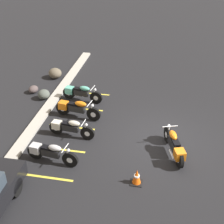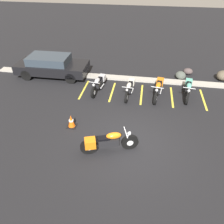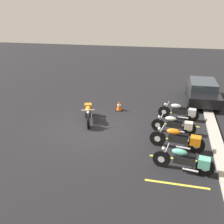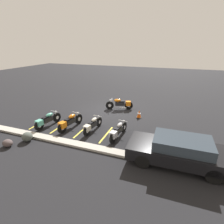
{
  "view_description": "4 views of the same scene",
  "coord_description": "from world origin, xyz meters",
  "px_view_note": "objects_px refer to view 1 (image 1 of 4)",
  "views": [
    {
      "loc": [
        -10.67,
        0.06,
        7.82
      ],
      "look_at": [
        0.49,
        2.21,
        0.85
      ],
      "focal_mm": 50.0,
      "sensor_mm": 36.0,
      "label": 1
    },
    {
      "loc": [
        0.31,
        -6.37,
        6.17
      ],
      "look_at": [
        -0.89,
        0.99,
        0.81
      ],
      "focal_mm": 35.0,
      "sensor_mm": 36.0,
      "label": 2
    },
    {
      "loc": [
        10.93,
        3.57,
        5.36
      ],
      "look_at": [
        0.31,
        1.03,
        1.06
      ],
      "focal_mm": 42.0,
      "sensor_mm": 36.0,
      "label": 3
    },
    {
      "loc": [
        -4.87,
        12.53,
        5.03
      ],
      "look_at": [
        -0.77,
        1.36,
        0.41
      ],
      "focal_mm": 28.0,
      "sensor_mm": 36.0,
      "label": 4
    }
  ],
  "objects_px": {
    "parked_bike_0": "(50,152)",
    "motorcycle_orange_featured": "(174,145)",
    "parked_bike_2": "(76,108)",
    "landscape_rock_1": "(44,94)",
    "parked_bike_1": "(69,128)",
    "traffic_cone": "(137,177)",
    "landscape_rock_2": "(33,89)",
    "parked_bike_3": "(80,93)",
    "landscape_rock_0": "(55,73)"
  },
  "relations": [
    {
      "from": "motorcycle_orange_featured",
      "to": "landscape_rock_1",
      "type": "height_order",
      "value": "motorcycle_orange_featured"
    },
    {
      "from": "parked_bike_0",
      "to": "traffic_cone",
      "type": "distance_m",
      "value": 3.4
    },
    {
      "from": "parked_bike_3",
      "to": "motorcycle_orange_featured",
      "type": "bearing_deg",
      "value": -27.98
    },
    {
      "from": "landscape_rock_0",
      "to": "landscape_rock_2",
      "type": "relative_size",
      "value": 1.34
    },
    {
      "from": "parked_bike_1",
      "to": "landscape_rock_1",
      "type": "relative_size",
      "value": 3.27
    },
    {
      "from": "motorcycle_orange_featured",
      "to": "parked_bike_1",
      "type": "relative_size",
      "value": 1.06
    },
    {
      "from": "parked_bike_1",
      "to": "parked_bike_2",
      "type": "bearing_deg",
      "value": 101.89
    },
    {
      "from": "parked_bike_3",
      "to": "parked_bike_2",
      "type": "bearing_deg",
      "value": -73.33
    },
    {
      "from": "parked_bike_1",
      "to": "motorcycle_orange_featured",
      "type": "bearing_deg",
      "value": -0.27
    },
    {
      "from": "parked_bike_1",
      "to": "parked_bike_2",
      "type": "xyz_separation_m",
      "value": [
        1.51,
        0.17,
        0.04
      ]
    },
    {
      "from": "parked_bike_1",
      "to": "traffic_cone",
      "type": "relative_size",
      "value": 3.44
    },
    {
      "from": "motorcycle_orange_featured",
      "to": "landscape_rock_2",
      "type": "relative_size",
      "value": 3.82
    },
    {
      "from": "parked_bike_2",
      "to": "parked_bike_1",
      "type": "bearing_deg",
      "value": -75.1
    },
    {
      "from": "parked_bike_0",
      "to": "parked_bike_2",
      "type": "distance_m",
      "value": 3.24
    },
    {
      "from": "traffic_cone",
      "to": "parked_bike_1",
      "type": "bearing_deg",
      "value": 54.32
    },
    {
      "from": "traffic_cone",
      "to": "landscape_rock_1",
      "type": "bearing_deg",
      "value": 46.57
    },
    {
      "from": "motorcycle_orange_featured",
      "to": "parked_bike_1",
      "type": "distance_m",
      "value": 4.39
    },
    {
      "from": "parked_bike_0",
      "to": "landscape_rock_0",
      "type": "xyz_separation_m",
      "value": [
        7.11,
        2.35,
        -0.14
      ]
    },
    {
      "from": "landscape_rock_2",
      "to": "traffic_cone",
      "type": "bearing_deg",
      "value": -132.35
    },
    {
      "from": "parked_bike_1",
      "to": "traffic_cone",
      "type": "xyz_separation_m",
      "value": [
        -2.25,
        -3.14,
        -0.15
      ]
    },
    {
      "from": "landscape_rock_2",
      "to": "motorcycle_orange_featured",
      "type": "bearing_deg",
      "value": -117.45
    },
    {
      "from": "parked_bike_1",
      "to": "landscape_rock_1",
      "type": "xyz_separation_m",
      "value": [
        2.88,
        2.29,
        -0.17
      ]
    },
    {
      "from": "parked_bike_0",
      "to": "parked_bike_1",
      "type": "bearing_deg",
      "value": 90.34
    },
    {
      "from": "parked_bike_3",
      "to": "traffic_cone",
      "type": "distance_m",
      "value": 6.39
    },
    {
      "from": "parked_bike_1",
      "to": "landscape_rock_0",
      "type": "xyz_separation_m",
      "value": [
        5.38,
        2.57,
        -0.13
      ]
    },
    {
      "from": "motorcycle_orange_featured",
      "to": "landscape_rock_1",
      "type": "distance_m",
      "value": 7.44
    },
    {
      "from": "motorcycle_orange_featured",
      "to": "parked_bike_0",
      "type": "distance_m",
      "value": 4.76
    },
    {
      "from": "landscape_rock_1",
      "to": "traffic_cone",
      "type": "relative_size",
      "value": 1.05
    },
    {
      "from": "parked_bike_2",
      "to": "parked_bike_0",
      "type": "bearing_deg",
      "value": -82.28
    },
    {
      "from": "parked_bike_0",
      "to": "parked_bike_1",
      "type": "relative_size",
      "value": 1.02
    },
    {
      "from": "motorcycle_orange_featured",
      "to": "parked_bike_3",
      "type": "relative_size",
      "value": 1.01
    },
    {
      "from": "parked_bike_1",
      "to": "traffic_cone",
      "type": "bearing_deg",
      "value": -30.06
    },
    {
      "from": "landscape_rock_0",
      "to": "parked_bike_2",
      "type": "bearing_deg",
      "value": -148.16
    },
    {
      "from": "motorcycle_orange_featured",
      "to": "landscape_rock_1",
      "type": "bearing_deg",
      "value": 44.93
    },
    {
      "from": "motorcycle_orange_featured",
      "to": "landscape_rock_0",
      "type": "distance_m",
      "value": 9.06
    },
    {
      "from": "parked_bike_0",
      "to": "landscape_rock_1",
      "type": "xyz_separation_m",
      "value": [
        4.61,
        2.07,
        -0.18
      ]
    },
    {
      "from": "motorcycle_orange_featured",
      "to": "traffic_cone",
      "type": "bearing_deg",
      "value": 127.26
    },
    {
      "from": "parked_bike_1",
      "to": "parked_bike_2",
      "type": "distance_m",
      "value": 1.52
    },
    {
      "from": "parked_bike_2",
      "to": "landscape_rock_1",
      "type": "height_order",
      "value": "parked_bike_2"
    },
    {
      "from": "traffic_cone",
      "to": "parked_bike_3",
      "type": "bearing_deg",
      "value": 33.52
    },
    {
      "from": "parked_bike_3",
      "to": "landscape_rock_1",
      "type": "relative_size",
      "value": 3.44
    },
    {
      "from": "parked_bike_2",
      "to": "parked_bike_3",
      "type": "bearing_deg",
      "value": 106.75
    },
    {
      "from": "landscape_rock_0",
      "to": "landscape_rock_2",
      "type": "height_order",
      "value": "landscape_rock_0"
    },
    {
      "from": "parked_bike_1",
      "to": "parked_bike_3",
      "type": "xyz_separation_m",
      "value": [
        3.07,
        0.39,
        0.02
      ]
    },
    {
      "from": "parked_bike_2",
      "to": "landscape_rock_0",
      "type": "distance_m",
      "value": 4.55
    },
    {
      "from": "parked_bike_0",
      "to": "motorcycle_orange_featured",
      "type": "bearing_deg",
      "value": 23.1
    },
    {
      "from": "motorcycle_orange_featured",
      "to": "landscape_rock_0",
      "type": "relative_size",
      "value": 2.84
    },
    {
      "from": "parked_bike_2",
      "to": "landscape_rock_1",
      "type": "relative_size",
      "value": 3.57
    },
    {
      "from": "motorcycle_orange_featured",
      "to": "landscape_rock_1",
      "type": "xyz_separation_m",
      "value": [
        3.33,
        6.65,
        -0.21
      ]
    },
    {
      "from": "motorcycle_orange_featured",
      "to": "landscape_rock_2",
      "type": "xyz_separation_m",
      "value": [
        3.87,
        7.45,
        -0.28
      ]
    }
  ]
}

